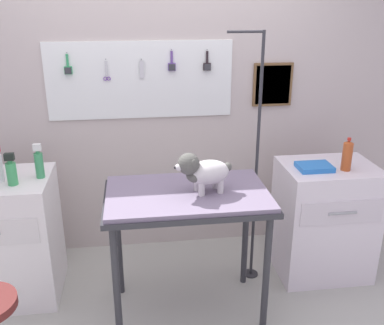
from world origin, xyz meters
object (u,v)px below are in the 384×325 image
grooming_table (187,205)px  soda_bottle (347,155)px  dog (203,171)px  grooming_arm (255,172)px  cabinet_right (324,220)px

grooming_table → soda_bottle: bearing=12.3°
dog → grooming_arm: bearing=40.3°
grooming_arm → soda_bottle: bearing=-8.1°
grooming_arm → soda_bottle: 0.65m
grooming_table → cabinet_right: (1.09, 0.34, -0.37)m
grooming_arm → dog: bearing=-139.7°
soda_bottle → grooming_arm: bearing=171.9°
dog → soda_bottle: (1.07, 0.28, -0.05)m
soda_bottle → cabinet_right: bearing=128.9°
cabinet_right → grooming_arm: bearing=-180.0°
dog → cabinet_right: bearing=20.5°
cabinet_right → dog: bearing=-159.5°
grooming_table → dog: bearing=-17.9°
cabinet_right → soda_bottle: soda_bottle is taller
dog → soda_bottle: dog is taller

